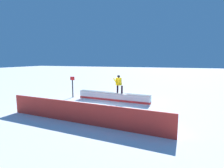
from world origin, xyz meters
name	(u,v)px	position (x,y,z in m)	size (l,w,h in m)	color
ground_plane	(113,101)	(0.00, 0.00, 0.00)	(120.00, 120.00, 0.00)	white
grind_box	(113,98)	(0.00, 0.00, 0.31)	(5.80, 0.92, 0.69)	white
snowboarder	(119,83)	(-0.45, 0.00, 1.44)	(1.42, 0.93, 1.39)	silver
safety_fence	(81,113)	(0.00, 4.99, 0.55)	(9.23, 0.06, 1.09)	red
trail_marker	(73,86)	(3.77, -0.28, 0.96)	(0.40, 0.10, 1.78)	#262628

